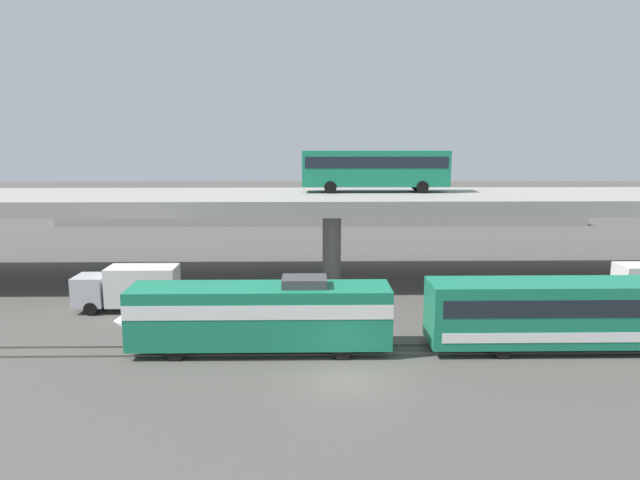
{
  "coord_description": "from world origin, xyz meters",
  "views": [
    {
      "loc": [
        -1.78,
        -26.46,
        11.59
      ],
      "look_at": [
        -1.02,
        16.54,
        4.0
      ],
      "focal_mm": 32.62,
      "sensor_mm": 36.0,
      "label": 1
    }
  ],
  "objects_px": {
    "parked_car_1": "(302,209)",
    "parked_car_5": "(522,208)",
    "parked_car_0": "(234,205)",
    "parked_car_2": "(233,207)",
    "parked_car_3": "(342,205)",
    "parked_car_4": "(280,207)",
    "parked_car_6": "(173,206)",
    "service_truck_west": "(130,287)",
    "transit_bus_on_overpass": "(375,167)",
    "train_coach_lead": "(621,311)",
    "train_locomotive": "(248,313)"
  },
  "relations": [
    {
      "from": "parked_car_4",
      "to": "parked_car_1",
      "type": "bearing_deg",
      "value": 141.11
    },
    {
      "from": "parked_car_5",
      "to": "train_coach_lead",
      "type": "bearing_deg",
      "value": -104.23
    },
    {
      "from": "parked_car_6",
      "to": "train_coach_lead",
      "type": "bearing_deg",
      "value": 125.17
    },
    {
      "from": "service_truck_west",
      "to": "parked_car_2",
      "type": "bearing_deg",
      "value": -91.86
    },
    {
      "from": "train_coach_lead",
      "to": "parked_car_4",
      "type": "bearing_deg",
      "value": -67.27
    },
    {
      "from": "parked_car_0",
      "to": "parked_car_5",
      "type": "bearing_deg",
      "value": -4.88
    },
    {
      "from": "parked_car_1",
      "to": "parked_car_5",
      "type": "bearing_deg",
      "value": 2.04
    },
    {
      "from": "parked_car_2",
      "to": "parked_car_6",
      "type": "bearing_deg",
      "value": 172.95
    },
    {
      "from": "parked_car_0",
      "to": "parked_car_2",
      "type": "xyz_separation_m",
      "value": [
        0.19,
        -2.35,
        -0.0
      ]
    },
    {
      "from": "parked_car_6",
      "to": "parked_car_3",
      "type": "bearing_deg",
      "value": -178.11
    },
    {
      "from": "parked_car_0",
      "to": "parked_car_5",
      "type": "height_order",
      "value": "same"
    },
    {
      "from": "train_coach_lead",
      "to": "parked_car_2",
      "type": "height_order",
      "value": "train_coach_lead"
    },
    {
      "from": "train_coach_lead",
      "to": "service_truck_west",
      "type": "xyz_separation_m",
      "value": [
        -29.31,
        7.84,
        -0.53
      ]
    },
    {
      "from": "parked_car_3",
      "to": "parked_car_5",
      "type": "xyz_separation_m",
      "value": [
        25.05,
        -2.97,
        -0.0
      ]
    },
    {
      "from": "service_truck_west",
      "to": "parked_car_1",
      "type": "bearing_deg",
      "value": -105.24
    },
    {
      "from": "transit_bus_on_overpass",
      "to": "parked_car_2",
      "type": "xyz_separation_m",
      "value": [
        -16.15,
        33.21,
        -7.24
      ]
    },
    {
      "from": "service_truck_west",
      "to": "parked_car_6",
      "type": "relative_size",
      "value": 1.45
    },
    {
      "from": "parked_car_3",
      "to": "parked_car_6",
      "type": "distance_m",
      "value": 24.0
    },
    {
      "from": "parked_car_5",
      "to": "parked_car_6",
      "type": "xyz_separation_m",
      "value": [
        -49.04,
        2.18,
        0.0
      ]
    },
    {
      "from": "parked_car_0",
      "to": "parked_car_1",
      "type": "height_order",
      "value": "same"
    },
    {
      "from": "parked_car_1",
      "to": "parked_car_3",
      "type": "height_order",
      "value": "same"
    },
    {
      "from": "parked_car_6",
      "to": "parked_car_4",
      "type": "bearing_deg",
      "value": 177.09
    },
    {
      "from": "parked_car_3",
      "to": "parked_car_0",
      "type": "bearing_deg",
      "value": 178.17
    },
    {
      "from": "service_truck_west",
      "to": "parked_car_5",
      "type": "relative_size",
      "value": 1.68
    },
    {
      "from": "train_locomotive",
      "to": "parked_car_1",
      "type": "height_order",
      "value": "train_locomotive"
    },
    {
      "from": "parked_car_2",
      "to": "parked_car_0",
      "type": "bearing_deg",
      "value": 94.61
    },
    {
      "from": "service_truck_west",
      "to": "parked_car_4",
      "type": "distance_m",
      "value": 43.88
    },
    {
      "from": "train_locomotive",
      "to": "service_truck_west",
      "type": "relative_size",
      "value": 2.21
    },
    {
      "from": "transit_bus_on_overpass",
      "to": "parked_car_6",
      "type": "bearing_deg",
      "value": -54.22
    },
    {
      "from": "train_locomotive",
      "to": "parked_car_3",
      "type": "bearing_deg",
      "value": -98.71
    },
    {
      "from": "parked_car_1",
      "to": "parked_car_6",
      "type": "height_order",
      "value": "same"
    },
    {
      "from": "parked_car_0",
      "to": "parked_car_5",
      "type": "relative_size",
      "value": 1.15
    },
    {
      "from": "parked_car_1",
      "to": "parked_car_5",
      "type": "height_order",
      "value": "same"
    },
    {
      "from": "service_truck_west",
      "to": "parked_car_5",
      "type": "xyz_separation_m",
      "value": [
        41.88,
        41.73,
        0.34
      ]
    },
    {
      "from": "parked_car_3",
      "to": "parked_car_4",
      "type": "height_order",
      "value": "same"
    },
    {
      "from": "train_coach_lead",
      "to": "parked_car_4",
      "type": "distance_m",
      "value": 55.28
    },
    {
      "from": "parked_car_0",
      "to": "parked_car_1",
      "type": "relative_size",
      "value": 1.03
    },
    {
      "from": "train_coach_lead",
      "to": "parked_car_1",
      "type": "bearing_deg",
      "value": -69.38
    },
    {
      "from": "service_truck_west",
      "to": "parked_car_4",
      "type": "xyz_separation_m",
      "value": [
        7.95,
        43.15,
        0.33
      ]
    },
    {
      "from": "transit_bus_on_overpass",
      "to": "parked_car_3",
      "type": "relative_size",
      "value": 2.79
    },
    {
      "from": "parked_car_0",
      "to": "parked_car_1",
      "type": "xyz_separation_m",
      "value": [
        9.86,
        -4.57,
        -0.0
      ]
    },
    {
      "from": "parked_car_3",
      "to": "parked_car_4",
      "type": "relative_size",
      "value": 1.06
    },
    {
      "from": "parked_car_2",
      "to": "parked_car_6",
      "type": "relative_size",
      "value": 0.92
    },
    {
      "from": "train_locomotive",
      "to": "parked_car_0",
      "type": "height_order",
      "value": "train_locomotive"
    },
    {
      "from": "transit_bus_on_overpass",
      "to": "parked_car_5",
      "type": "height_order",
      "value": "transit_bus_on_overpass"
    },
    {
      "from": "train_locomotive",
      "to": "transit_bus_on_overpass",
      "type": "bearing_deg",
      "value": -116.64
    },
    {
      "from": "transit_bus_on_overpass",
      "to": "service_truck_west",
      "type": "relative_size",
      "value": 1.76
    },
    {
      "from": "transit_bus_on_overpass",
      "to": "service_truck_west",
      "type": "distance_m",
      "value": 21.4
    },
    {
      "from": "parked_car_2",
      "to": "parked_car_3",
      "type": "xyz_separation_m",
      "value": [
        15.43,
        1.85,
        0.0
      ]
    },
    {
      "from": "parked_car_3",
      "to": "transit_bus_on_overpass",
      "type": "bearing_deg",
      "value": -88.83
    }
  ]
}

